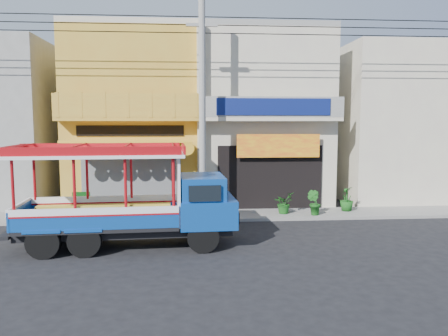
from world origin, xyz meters
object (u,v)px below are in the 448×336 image
(potted_plant_b, at_px, (314,203))
(songthaew_truck, at_px, (142,198))
(utility_pole, at_px, (206,93))
(green_sign, at_px, (82,207))
(potted_plant_a, at_px, (284,203))
(potted_plant_c, at_px, (347,199))

(potted_plant_b, bearing_deg, songthaew_truck, 75.63)
(songthaew_truck, bearing_deg, utility_pole, 58.18)
(green_sign, relative_size, potted_plant_a, 1.18)
(green_sign, distance_m, potted_plant_a, 8.20)
(green_sign, height_order, potted_plant_a, green_sign)
(green_sign, bearing_deg, potted_plant_c, 2.82)
(potted_plant_a, height_order, potted_plant_c, potted_plant_c)
(utility_pole, relative_size, potted_plant_b, 27.74)
(utility_pole, distance_m, green_sign, 6.69)
(green_sign, bearing_deg, potted_plant_a, 1.58)
(utility_pole, height_order, potted_plant_a, utility_pole)
(green_sign, xyz_separation_m, potted_plant_a, (8.20, 0.23, 0.01))
(utility_pole, relative_size, songthaew_truck, 3.99)
(songthaew_truck, bearing_deg, green_sign, 126.50)
(songthaew_truck, distance_m, potted_plant_a, 6.80)
(songthaew_truck, relative_size, potted_plant_b, 6.96)
(green_sign, distance_m, potted_plant_c, 11.02)
(songthaew_truck, xyz_separation_m, green_sign, (-2.82, 3.81, -1.00))
(utility_pole, bearing_deg, green_sign, 175.80)
(utility_pole, xyz_separation_m, potted_plant_a, (3.24, 0.59, -4.47))
(utility_pole, height_order, songthaew_truck, utility_pole)
(green_sign, bearing_deg, utility_pole, -4.20)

